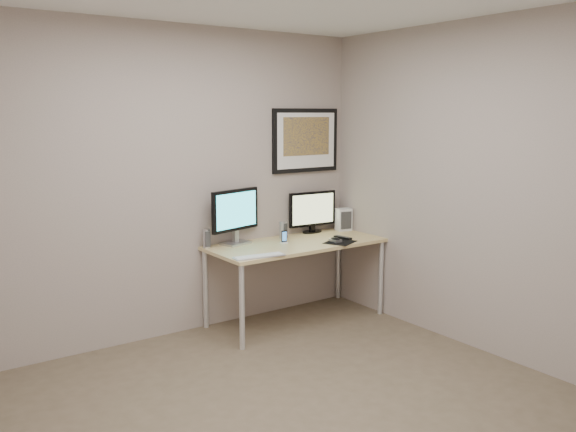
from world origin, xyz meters
The scene contains 14 objects.
floor centered at (0.00, 0.00, 0.00)m, with size 3.60×3.60×0.00m, color brown.
room centered at (0.00, 0.45, 1.64)m, with size 3.60×3.60×3.60m.
desk centered at (1.00, 1.35, 0.66)m, with size 1.60×0.70×0.73m.
framed_art centered at (1.35, 1.68, 1.62)m, with size 0.75×0.04×0.60m.
monitor_large centered at (0.52, 1.60, 1.00)m, with size 0.53×0.23×0.49m.
monitor_tv centered at (1.40, 1.63, 0.94)m, with size 0.51×0.13×0.40m.
speaker_left centered at (0.24, 1.62, 0.81)m, with size 0.06×0.06×0.16m, color #B4B4B9.
speaker_right centered at (0.99, 1.54, 0.81)m, with size 0.06×0.06×0.16m, color #B4B4B9.
phone_dock centered at (0.89, 1.38, 0.79)m, with size 0.05×0.05×0.12m, color black.
keyboard centered at (0.42, 1.07, 0.74)m, with size 0.43×0.11×0.01m, color silver.
mousepad centered at (1.32, 1.12, 0.73)m, with size 0.26×0.23×0.00m, color black.
mouse centered at (1.30, 1.16, 0.75)m, with size 0.06×0.11×0.04m, color black.
remote centered at (1.45, 1.23, 0.74)m, with size 0.05×0.19×0.02m, color black.
fan_unit centered at (1.72, 1.54, 0.84)m, with size 0.14×0.10×0.22m, color silver.
Camera 1 is at (-2.15, -2.97, 1.88)m, focal length 38.00 mm.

